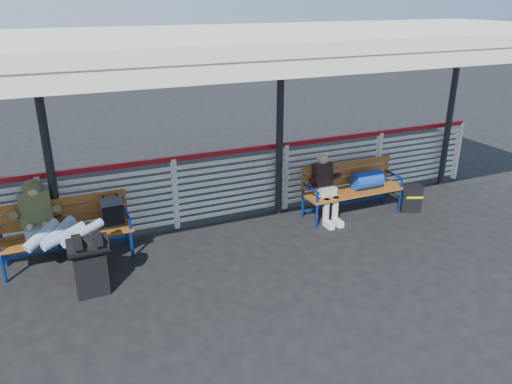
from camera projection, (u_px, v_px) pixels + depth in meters
name	position (u px, v px, depth m)	size (l,w,h in m)	color
ground	(215.00, 284.00, 6.68)	(60.00, 60.00, 0.00)	black
fence	(175.00, 191.00, 8.06)	(12.08, 0.08, 1.24)	silver
canopy	(185.00, 43.00, 6.30)	(12.60, 3.60, 3.16)	silver
luggage_stack	(90.00, 263.00, 6.31)	(0.50, 0.28, 0.83)	black
bench_left	(78.00, 222.00, 7.13)	(1.80, 0.56, 0.92)	brown
bench_right	(358.00, 182.00, 8.65)	(1.80, 0.56, 0.92)	brown
traveler_man	(55.00, 228.00, 6.67)	(0.93, 1.64, 0.77)	#8D9BBE
companion_person	(326.00, 187.00, 8.38)	(0.32, 0.66, 1.15)	#A8A699
suitcase_side	(411.00, 198.00, 8.86)	(0.40, 0.33, 0.49)	black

